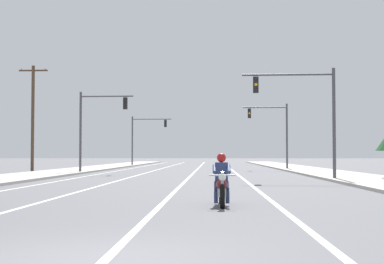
{
  "coord_description": "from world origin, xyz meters",
  "views": [
    {
      "loc": [
        1.64,
        -7.44,
        1.42
      ],
      "look_at": [
        0.76,
        16.64,
        2.4
      ],
      "focal_mm": 52.13,
      "sensor_mm": 36.0,
      "label": 1
    }
  ],
  "objects_px": {
    "traffic_signal_near_left": "(95,120)",
    "traffic_signal_mid_right": "(274,126)",
    "motorcycle_with_rider": "(222,184)",
    "traffic_signal_near_right": "(307,106)",
    "traffic_signal_mid_left": "(144,133)",
    "utility_pole_left_near": "(33,116)"
  },
  "relations": [
    {
      "from": "traffic_signal_near_right",
      "to": "traffic_signal_mid_right",
      "type": "xyz_separation_m",
      "value": [
        0.59,
        21.58,
        -0.06
      ]
    },
    {
      "from": "motorcycle_with_rider",
      "to": "utility_pole_left_near",
      "type": "xyz_separation_m",
      "value": [
        -15.0,
        29.51,
        4.01
      ]
    },
    {
      "from": "traffic_signal_near_left",
      "to": "traffic_signal_mid_left",
      "type": "relative_size",
      "value": 1.0
    },
    {
      "from": "traffic_signal_near_left",
      "to": "utility_pole_left_near",
      "type": "bearing_deg",
      "value": 152.14
    },
    {
      "from": "motorcycle_with_rider",
      "to": "traffic_signal_near_right",
      "type": "distance_m",
      "value": 16.46
    },
    {
      "from": "traffic_signal_near_left",
      "to": "traffic_signal_mid_right",
      "type": "height_order",
      "value": "same"
    },
    {
      "from": "motorcycle_with_rider",
      "to": "utility_pole_left_near",
      "type": "height_order",
      "value": "utility_pole_left_near"
    },
    {
      "from": "motorcycle_with_rider",
      "to": "traffic_signal_near_right",
      "type": "relative_size",
      "value": 0.35
    },
    {
      "from": "traffic_signal_mid_left",
      "to": "traffic_signal_near_left",
      "type": "bearing_deg",
      "value": -90.61
    },
    {
      "from": "traffic_signal_near_left",
      "to": "traffic_signal_mid_right",
      "type": "bearing_deg",
      "value": 35.36
    },
    {
      "from": "motorcycle_with_rider",
      "to": "utility_pole_left_near",
      "type": "distance_m",
      "value": 33.34
    },
    {
      "from": "traffic_signal_mid_left",
      "to": "traffic_signal_near_right",
      "type": "bearing_deg",
      "value": -70.25
    },
    {
      "from": "traffic_signal_near_right",
      "to": "traffic_signal_mid_left",
      "type": "xyz_separation_m",
      "value": [
        -13.83,
        38.52,
        -0.01
      ]
    },
    {
      "from": "utility_pole_left_near",
      "to": "traffic_signal_near_left",
      "type": "bearing_deg",
      "value": -27.86
    },
    {
      "from": "traffic_signal_near_left",
      "to": "motorcycle_with_rider",
      "type": "bearing_deg",
      "value": -70.9
    },
    {
      "from": "motorcycle_with_rider",
      "to": "utility_pole_left_near",
      "type": "relative_size",
      "value": 0.25
    },
    {
      "from": "motorcycle_with_rider",
      "to": "traffic_signal_mid_right",
      "type": "xyz_separation_m",
      "value": [
        5.57,
        36.86,
        3.47
      ]
    },
    {
      "from": "traffic_signal_mid_right",
      "to": "traffic_signal_mid_left",
      "type": "xyz_separation_m",
      "value": [
        -14.43,
        16.95,
        0.05
      ]
    },
    {
      "from": "traffic_signal_near_left",
      "to": "traffic_signal_mid_right",
      "type": "relative_size",
      "value": 1.0
    },
    {
      "from": "motorcycle_with_rider",
      "to": "traffic_signal_mid_left",
      "type": "bearing_deg",
      "value": 99.35
    },
    {
      "from": "traffic_signal_near_left",
      "to": "traffic_signal_mid_left",
      "type": "height_order",
      "value": "same"
    },
    {
      "from": "traffic_signal_near_left",
      "to": "traffic_signal_mid_left",
      "type": "bearing_deg",
      "value": 89.39
    }
  ]
}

